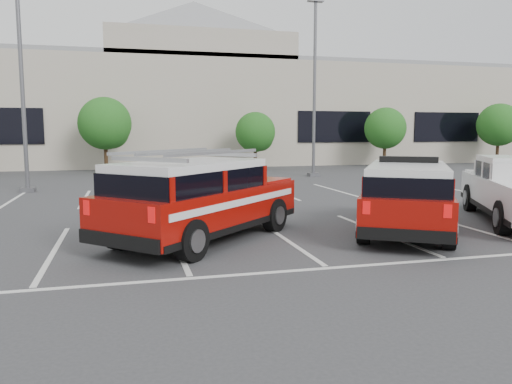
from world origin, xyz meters
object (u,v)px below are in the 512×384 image
convention_building (172,107)px  tree_right (386,130)px  tree_mid_right (256,133)px  light_pole_left (21,72)px  ladder_suv (200,205)px  tree_far_right (499,126)px  light_pole_mid (314,88)px  fire_chief_suv (407,202)px  tree_mid_left (106,125)px

convention_building → tree_right: bearing=-33.4°
tree_mid_right → light_pole_left: (-13.09, -10.05, 2.68)m
convention_building → ladder_suv: bearing=-94.0°
tree_far_right → light_pole_mid: light_pole_mid is taller
tree_far_right → ladder_suv: tree_far_right is taller
tree_far_right → fire_chief_suv: tree_far_right is taller
tree_mid_left → fire_chief_suv: bearing=-69.5°
convention_building → tree_mid_right: (4.91, -9.82, -2.22)m
convention_building → ladder_suv: convention_building is taller
convention_building → tree_right: 17.96m
convention_building → tree_mid_right: convention_building is taller
convention_building → light_pole_left: bearing=-112.4°
convention_building → tree_mid_left: convention_building is taller
light_pole_mid → light_pole_left: bearing=-165.1°
tree_mid_right → tree_far_right: (20.00, 0.00, 0.54)m
tree_mid_left → ladder_suv: 22.05m
tree_mid_left → tree_mid_right: 10.01m
tree_right → light_pole_left: size_ratio=0.43×
tree_mid_right → fire_chief_suv: size_ratio=0.68×
fire_chief_suv → tree_right: bearing=94.0°
tree_right → tree_far_right: (10.00, 0.00, 0.27)m
convention_building → light_pole_mid: size_ratio=5.86×
tree_mid_right → light_pole_mid: 6.88m
light_pole_left → tree_mid_left: bearing=72.9°
tree_mid_left → fire_chief_suv: tree_mid_left is taller
light_pole_mid → ladder_suv: light_pole_mid is taller
convention_building → tree_right: (14.91, -9.82, -1.95)m
tree_mid_left → tree_mid_right: size_ratio=1.21×
tree_far_right → light_pole_mid: 19.19m
tree_mid_left → light_pole_left: light_pole_left is taller
tree_right → convention_building: bearing=146.6°
tree_far_right → light_pole_mid: size_ratio=0.47×
tree_far_right → ladder_suv: (-27.14, -21.76, -2.15)m
light_pole_left → ladder_suv: 13.82m
tree_mid_right → tree_right: size_ratio=0.90×
tree_mid_left → light_pole_mid: size_ratio=0.47×
light_pole_left → ladder_suv: bearing=-63.1°
tree_mid_left → ladder_suv: (2.86, -21.76, -2.15)m
tree_mid_right → light_pole_left: size_ratio=0.39×
light_pole_mid → ladder_suv: 18.63m
light_pole_left → fire_chief_suv: size_ratio=1.73×
convention_building → light_pole_left: size_ratio=5.86×
light_pole_mid → ladder_suv: (-9.05, -15.71, -4.29)m
fire_chief_suv → light_pole_mid: bearing=109.2°
tree_right → fire_chief_suv: 25.14m
convention_building → tree_mid_right: bearing=-63.4°
tree_mid_right → fire_chief_suv: (-1.72, -22.16, -1.69)m
tree_mid_left → tree_right: size_ratio=1.10×
fire_chief_suv → tree_mid_right: bearing=117.4°
tree_mid_left → tree_far_right: (30.00, 0.00, 0.00)m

